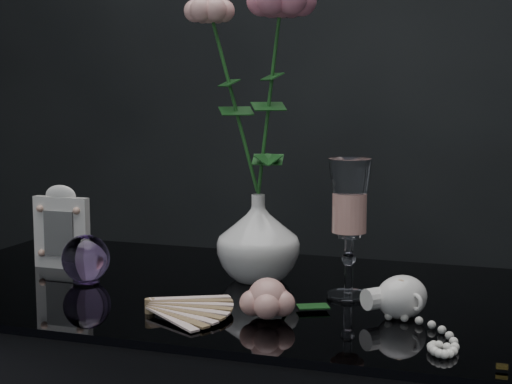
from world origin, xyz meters
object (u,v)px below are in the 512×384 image
(paperweight, at_px, (86,258))
(wine_glass, at_px, (349,229))
(picture_frame, at_px, (62,227))
(pearl_jar, at_px, (402,295))
(vase, at_px, (258,238))
(loose_rose, at_px, (268,298))

(paperweight, bearing_deg, wine_glass, 5.95)
(picture_frame, height_order, pearl_jar, picture_frame)
(paperweight, distance_m, pearl_jar, 0.53)
(vase, relative_size, wine_glass, 0.68)
(loose_rose, bearing_deg, vase, 115.62)
(picture_frame, xyz_separation_m, loose_rose, (0.45, -0.18, -0.05))
(pearl_jar, bearing_deg, wine_glass, -177.90)
(vase, height_order, pearl_jar, vase)
(loose_rose, height_order, pearl_jar, pearl_jar)
(wine_glass, bearing_deg, picture_frame, 176.58)
(picture_frame, distance_m, loose_rose, 0.48)
(picture_frame, xyz_separation_m, paperweight, (0.09, -0.08, -0.04))
(loose_rose, bearing_deg, pearl_jar, 24.67)
(vase, bearing_deg, wine_glass, -19.39)
(picture_frame, bearing_deg, paperweight, -38.38)
(paperweight, bearing_deg, loose_rose, -16.35)
(vase, relative_size, loose_rose, 0.85)
(wine_glass, xyz_separation_m, picture_frame, (-0.53, 0.03, -0.03))
(vase, height_order, picture_frame, picture_frame)
(wine_glass, relative_size, paperweight, 2.69)
(wine_glass, distance_m, loose_rose, 0.19)
(picture_frame, bearing_deg, pearl_jar, -9.36)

